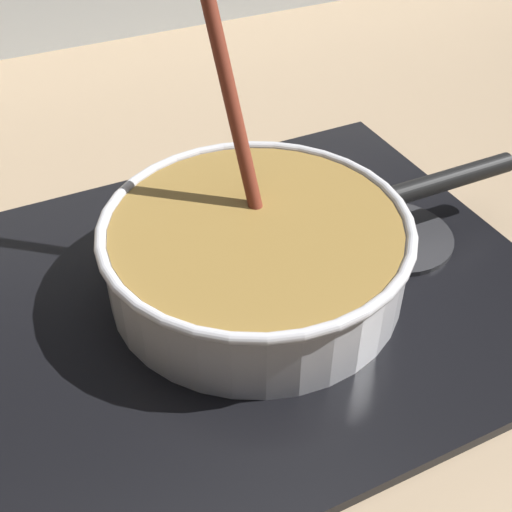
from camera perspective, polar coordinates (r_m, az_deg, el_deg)
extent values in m
cube|color=#9E8466|center=(0.63, 1.28, -9.42)|extent=(2.40, 1.60, 0.04)
cube|color=black|center=(0.66, 0.00, -2.88)|extent=(0.56, 0.48, 0.01)
torus|color=#592D0C|center=(0.66, 0.00, -2.24)|extent=(0.17, 0.17, 0.01)
cylinder|color=#262628|center=(0.73, 12.02, 1.65)|extent=(0.13, 0.13, 0.01)
cylinder|color=silver|center=(0.63, 0.00, 0.00)|extent=(0.29, 0.29, 0.08)
cylinder|color=olive|center=(0.63, 0.00, 0.28)|extent=(0.28, 0.28, 0.07)
torus|color=silver|center=(0.61, 0.00, 2.70)|extent=(0.30, 0.30, 0.01)
cylinder|color=black|center=(0.73, 16.33, 6.37)|extent=(0.16, 0.02, 0.02)
cylinder|color=#EDD88C|center=(0.68, 6.61, 5.78)|extent=(0.03, 0.03, 0.01)
cylinder|color=#EDD88C|center=(0.60, -0.06, 0.95)|extent=(0.03, 0.03, 0.01)
cylinder|color=beige|center=(0.59, -4.29, -0.54)|extent=(0.03, 0.03, 0.01)
cylinder|color=#EDD88C|center=(0.66, -7.78, 4.19)|extent=(0.04, 0.04, 0.01)
cylinder|color=#E5CC7A|center=(0.61, 5.11, 1.62)|extent=(0.03, 0.03, 0.01)
cylinder|color=#E5CC7A|center=(0.57, 0.96, -2.15)|extent=(0.03, 0.03, 0.01)
cylinder|color=#E5CC7A|center=(0.64, 7.28, 3.23)|extent=(0.03, 0.03, 0.01)
cylinder|color=#E5CC7A|center=(0.62, -4.62, 1.67)|extent=(0.03, 0.03, 0.01)
cylinder|color=maroon|center=(0.62, -1.99, 12.67)|extent=(0.03, 0.10, 0.21)
cube|color=brown|center=(0.64, 0.28, 2.98)|extent=(0.03, 0.05, 0.01)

